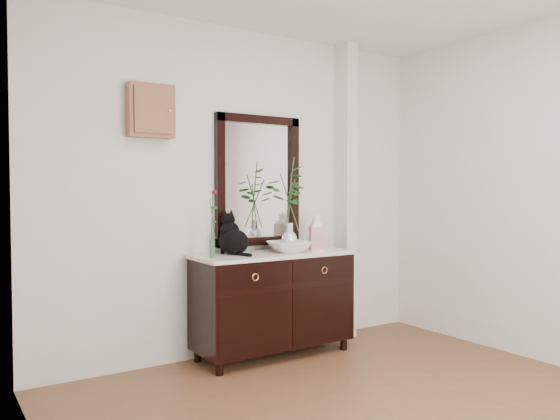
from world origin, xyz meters
TOP-DOWN VIEW (x-y plane):
  - wall_back at (0.00, 1.98)m, footprint 3.60×0.04m
  - pilaster at (1.00, 1.90)m, footprint 0.12×0.20m
  - sideboard at (0.10, 1.73)m, footprint 1.33×0.52m
  - wall_mirror at (0.10, 1.97)m, footprint 0.80×0.06m
  - key_cabinet at (-0.85, 1.94)m, footprint 0.35×0.10m
  - cat at (-0.24, 1.79)m, footprint 0.30×0.34m
  - lotus_bowl at (0.23, 1.69)m, footprint 0.41×0.41m
  - vase_branches at (0.23, 1.69)m, footprint 0.45×0.45m
  - bud_vase_rose at (-0.47, 1.69)m, footprint 0.07×0.07m
  - ginger_jar at (0.52, 1.71)m, footprint 0.15×0.15m

SIDE VIEW (x-z plane):
  - sideboard at x=0.10m, z-range 0.06..0.88m
  - lotus_bowl at x=0.23m, z-range 0.85..0.94m
  - ginger_jar at x=0.52m, z-range 0.85..1.16m
  - cat at x=-0.24m, z-range 0.85..1.19m
  - bud_vase_rose at x=-0.47m, z-range 0.85..1.37m
  - vase_branches at x=0.23m, z-range 0.87..1.64m
  - wall_back at x=0.00m, z-range 0.00..2.70m
  - pilaster at x=1.00m, z-range 0.00..2.70m
  - wall_mirror at x=0.10m, z-range 0.89..1.99m
  - key_cabinet at x=-0.85m, z-range 1.75..2.15m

